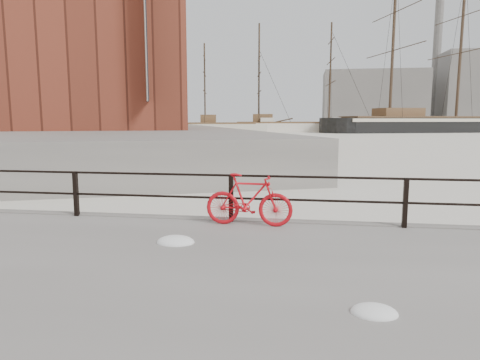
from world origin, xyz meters
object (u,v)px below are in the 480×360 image
at_px(schooner_left, 232,132).
at_px(workboat_near, 99,143).
at_px(bicycle, 249,200).
at_px(schooner_mid, 293,132).
at_px(barque_black, 455,132).
at_px(workboat_far, 52,139).

bearing_deg(schooner_left, workboat_near, -110.75).
relative_size(bicycle, schooner_mid, 0.06).
xyz_separation_m(barque_black, schooner_mid, (-31.05, -3.05, 0.00)).
relative_size(bicycle, barque_black, 0.03).
bearing_deg(schooner_mid, bicycle, -94.14).
bearing_deg(workboat_near, schooner_mid, 50.54).
xyz_separation_m(schooner_left, workboat_far, (-17.84, -32.69, 0.00)).
xyz_separation_m(barque_black, schooner_left, (-43.00, -5.22, 0.00)).
height_order(barque_black, schooner_left, barque_black).
xyz_separation_m(workboat_near, workboat_far, (-10.27, 7.81, 0.00)).
xyz_separation_m(barque_black, workboat_far, (-60.84, -37.91, 0.00)).
xyz_separation_m(bicycle, schooner_mid, (-1.16, 77.19, -0.88)).
bearing_deg(bicycle, barque_black, 72.48).
relative_size(schooner_left, workboat_far, 1.98).
height_order(workboat_near, workboat_far, same).
bearing_deg(schooner_left, barque_black, -3.23).
distance_m(bicycle, workboat_far, 52.44).
bearing_deg(schooner_mid, schooner_left, -174.67).
height_order(bicycle, barque_black, barque_black).
distance_m(barque_black, workboat_far, 71.68).
relative_size(barque_black, schooner_left, 2.65).
bearing_deg(schooner_left, schooner_mid, 0.17).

